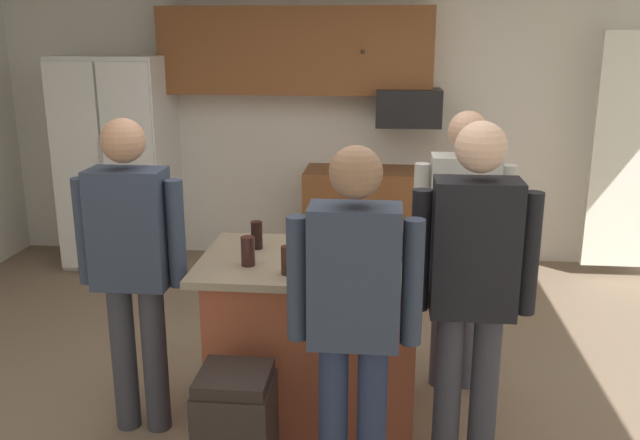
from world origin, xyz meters
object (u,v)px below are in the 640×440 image
(kitchen_island, at_px, (315,337))
(person_guest_right, at_px, (132,258))
(refrigerator, at_px, (119,162))
(person_guest_by_door, at_px, (354,310))
(glass_short_whisky, at_px, (248,251))
(mug_ceramic_white, at_px, (392,259))
(glass_stout_tall, at_px, (257,235))
(glass_pilsner, at_px, (397,247))
(trash_bin, at_px, (236,433))
(person_host_foreground, at_px, (462,234))
(tumbler_amber, at_px, (288,260))
(microwave_over_range, at_px, (408,108))
(person_elder_center, at_px, (473,280))

(kitchen_island, xyz_separation_m, person_guest_right, (-0.91, -0.23, 0.50))
(refrigerator, bearing_deg, person_guest_by_door, -54.57)
(person_guest_by_door, xyz_separation_m, glass_short_whisky, (-0.57, 0.60, 0.05))
(mug_ceramic_white, relative_size, glass_stout_tall, 0.79)
(kitchen_island, relative_size, glass_pilsner, 8.49)
(kitchen_island, relative_size, trash_bin, 1.98)
(kitchen_island, xyz_separation_m, person_host_foreground, (0.81, 0.41, 0.49))
(refrigerator, distance_m, glass_pilsner, 3.51)
(glass_stout_tall, distance_m, trash_bin, 1.09)
(person_host_foreground, xyz_separation_m, trash_bin, (-1.10, -1.12, -0.66))
(tumbler_amber, height_order, mug_ceramic_white, tumbler_amber)
(microwave_over_range, height_order, tumbler_amber, microwave_over_range)
(glass_stout_tall, bearing_deg, glass_pilsner, -9.06)
(person_guest_by_door, relative_size, person_guest_right, 0.98)
(person_guest_right, relative_size, mug_ceramic_white, 13.77)
(microwave_over_range, distance_m, kitchen_island, 2.84)
(glass_short_whisky, relative_size, trash_bin, 0.25)
(person_elder_center, height_order, glass_stout_tall, person_elder_center)
(kitchen_island, height_order, tumbler_amber, tumbler_amber)
(kitchen_island, relative_size, glass_stout_tall, 7.86)
(kitchen_island, bearing_deg, tumbler_amber, -112.02)
(refrigerator, relative_size, person_elder_center, 1.10)
(person_host_foreground, bearing_deg, microwave_over_range, -109.90)
(glass_pilsner, bearing_deg, person_elder_center, -54.58)
(mug_ceramic_white, bearing_deg, microwave_over_range, 87.11)
(glass_pilsner, distance_m, trash_bin, 1.23)
(person_guest_right, relative_size, glass_stout_tall, 10.92)
(person_host_foreground, relative_size, person_guest_by_door, 1.01)
(person_elder_center, relative_size, glass_pilsner, 12.05)
(refrigerator, xyz_separation_m, person_guest_right, (1.14, -2.71, 0.03))
(person_guest_right, relative_size, person_elder_center, 0.98)
(kitchen_island, distance_m, glass_pilsner, 0.68)
(refrigerator, xyz_separation_m, kitchen_island, (2.05, -2.49, -0.48))
(glass_pilsner, bearing_deg, glass_stout_tall, 170.94)
(tumbler_amber, relative_size, glass_stout_tall, 0.93)
(trash_bin, bearing_deg, refrigerator, 118.96)
(mug_ceramic_white, bearing_deg, kitchen_island, 163.84)
(refrigerator, height_order, person_host_foreground, refrigerator)
(refrigerator, relative_size, tumbler_amber, 13.17)
(microwave_over_range, bearing_deg, person_host_foreground, -83.10)
(person_host_foreground, bearing_deg, trash_bin, 18.64)
(person_guest_by_door, relative_size, person_elder_center, 0.96)
(trash_bin, bearing_deg, person_host_foreground, 45.43)
(person_guest_by_door, xyz_separation_m, tumbler_amber, (-0.35, 0.49, 0.04))
(tumbler_amber, bearing_deg, trash_bin, -112.28)
(refrigerator, height_order, person_elder_center, refrigerator)
(refrigerator, bearing_deg, person_host_foreground, -35.94)
(person_elder_center, bearing_deg, refrigerator, -15.45)
(tumbler_amber, xyz_separation_m, glass_stout_tall, (-0.23, 0.40, 0.01))
(glass_short_whisky, xyz_separation_m, trash_bin, (0.04, -0.56, -0.70))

